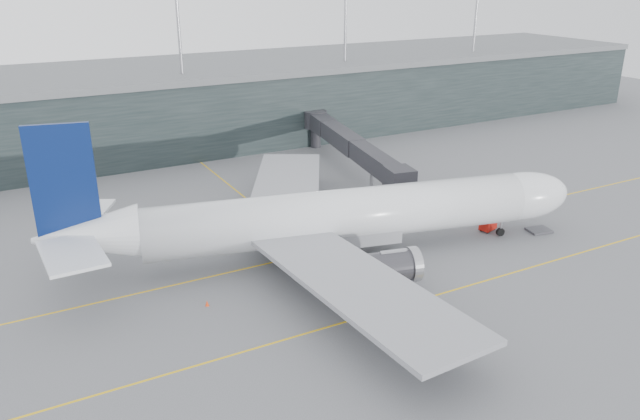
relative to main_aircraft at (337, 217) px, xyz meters
name	(u,v)px	position (x,y,z in m)	size (l,w,h in m)	color
ground	(265,249)	(-6.99, 6.08, -5.23)	(320.00, 320.00, 0.00)	#55555A
taxiline_a	(278,261)	(-6.99, 2.08, -5.22)	(160.00, 0.25, 0.02)	yellow
taxiline_b	(345,322)	(-6.99, -13.92, -5.22)	(160.00, 0.25, 0.02)	yellow
taxiline_lead_main	(243,196)	(-1.99, 26.08, -5.22)	(0.25, 60.00, 0.02)	yellow
terminal	(146,107)	(-6.99, 64.08, 2.39)	(240.00, 36.00, 29.00)	black
main_aircraft	(337,217)	(0.00, 0.00, 0.00)	(65.95, 60.96, 18.64)	white
jet_bridge	(334,138)	(17.94, 32.20, 0.24)	(12.28, 47.71, 7.31)	#27272C
gse_cart	(488,224)	(22.15, -2.85, -4.34)	(2.66, 2.10, 1.59)	#AC140C
baggage_dolly	(539,230)	(28.01, -6.45, -5.05)	(3.01, 2.41, 0.30)	#3D3C42
uld_a	(196,224)	(-12.84, 15.80, -4.16)	(2.57, 2.23, 2.04)	#353539
uld_b	(215,218)	(-9.69, 16.93, -4.27)	(2.47, 2.25, 1.83)	#353539
uld_c	(230,219)	(-7.95, 15.95, -4.40)	(2.01, 1.75, 1.59)	#353539
cone_nose	(500,219)	(25.95, -1.11, -4.90)	(0.42, 0.42, 0.67)	#CE580B
cone_wing_stbd	(405,302)	(0.36, -13.87, -4.93)	(0.38, 0.38, 0.61)	orange
cone_wing_port	(280,206)	(0.92, 18.35, -4.90)	(0.42, 0.42, 0.67)	orange
cone_tail	(207,303)	(-18.16, -4.15, -4.91)	(0.40, 0.40, 0.64)	#F33B0D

